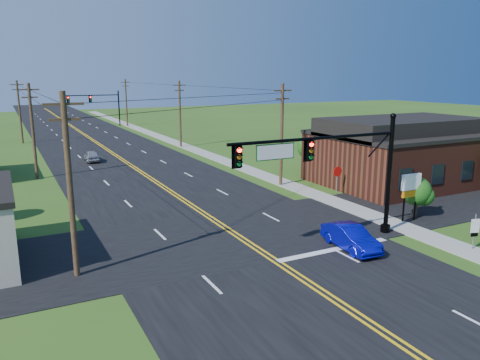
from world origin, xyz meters
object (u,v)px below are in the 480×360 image
blue_car (351,238)px  stop_sign (337,175)px  signal_mast_far (96,103)px  route_sign (475,229)px  signal_mast_main (331,164)px

blue_car → stop_sign: stop_sign is taller
signal_mast_far → route_sign: 76.91m
signal_mast_main → stop_sign: 12.04m
signal_mast_far → stop_sign: size_ratio=4.48×
signal_mast_main → signal_mast_far: (0.10, 72.00, -0.20)m
route_sign → stop_sign: size_ratio=0.87×
signal_mast_main → stop_sign: size_ratio=4.61×
signal_mast_far → stop_sign: bearing=-83.2°
stop_sign → signal_mast_far: bearing=96.7°
route_sign → blue_car: bearing=168.8°
signal_mast_main → route_sign: bearing=-34.4°
signal_mast_far → blue_car: bearing=-89.6°
signal_mast_far → blue_car: size_ratio=2.64×
route_sign → stop_sign: (0.97, 13.38, 0.52)m
signal_mast_far → blue_car: signal_mast_far is taller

